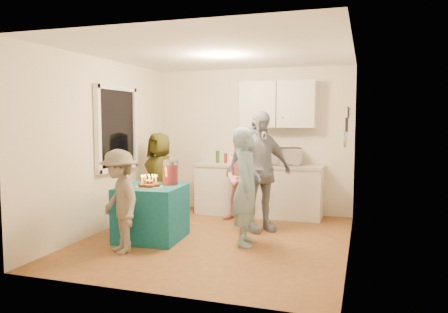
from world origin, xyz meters
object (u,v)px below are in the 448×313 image
(counter, at_px, (258,191))
(woman_back_left, at_px, (160,176))
(woman_back_right, at_px, (259,171))
(child_near_left, at_px, (120,201))
(punch_jar, at_px, (170,173))
(microwave, at_px, (286,156))
(party_table, at_px, (151,213))
(man_birthday, at_px, (247,186))
(woman_back_center, at_px, (243,178))

(counter, height_order, woman_back_left, woman_back_left)
(woman_back_right, relative_size, child_near_left, 1.38)
(counter, distance_m, punch_jar, 2.03)
(woman_back_left, bearing_deg, child_near_left, -49.78)
(counter, relative_size, microwave, 4.16)
(child_near_left, bearing_deg, woman_back_left, 140.15)
(party_table, bearing_deg, microwave, 51.77)
(party_table, height_order, woman_back_left, woman_back_left)
(microwave, height_order, woman_back_left, woman_back_left)
(punch_jar, relative_size, man_birthday, 0.21)
(punch_jar, height_order, woman_back_center, woman_back_center)
(punch_jar, relative_size, woman_back_right, 0.19)
(woman_back_center, bearing_deg, punch_jar, -122.21)
(woman_back_left, bearing_deg, woman_back_center, 37.16)
(woman_back_left, xyz_separation_m, child_near_left, (0.38, -1.91, -0.07))
(woman_back_left, bearing_deg, woman_back_right, 19.22)
(counter, height_order, child_near_left, child_near_left)
(counter, relative_size, child_near_left, 1.66)
(punch_jar, bearing_deg, man_birthday, -1.70)
(woman_back_center, bearing_deg, party_table, -124.49)
(counter, bearing_deg, microwave, 0.00)
(punch_jar, distance_m, woman_back_right, 1.34)
(counter, height_order, punch_jar, punch_jar)
(man_birthday, xyz_separation_m, woman_back_left, (-1.82, 1.08, -0.06))
(punch_jar, bearing_deg, woman_back_center, 59.60)
(woman_back_right, bearing_deg, punch_jar, 171.83)
(child_near_left, bearing_deg, microwave, 96.64)
(woman_back_center, relative_size, child_near_left, 1.11)
(counter, xyz_separation_m, man_birthday, (0.26, -1.80, 0.36))
(child_near_left, bearing_deg, woman_back_right, 87.13)
(counter, distance_m, microwave, 0.79)
(woman_back_left, height_order, child_near_left, woman_back_left)
(counter, height_order, man_birthday, man_birthday)
(counter, bearing_deg, woman_back_left, -155.23)
(man_birthday, xyz_separation_m, child_near_left, (-1.44, -0.84, -0.13))
(party_table, bearing_deg, woman_back_left, 111.24)
(punch_jar, bearing_deg, party_table, -134.12)
(woman_back_left, xyz_separation_m, woman_back_center, (1.42, 0.21, -0.00))
(counter, relative_size, woman_back_left, 1.50)
(woman_back_center, height_order, child_near_left, woman_back_center)
(party_table, distance_m, woman_back_center, 1.77)
(microwave, relative_size, punch_jar, 1.56)
(man_birthday, bearing_deg, child_near_left, 111.99)
(party_table, relative_size, woman_back_right, 0.47)
(microwave, height_order, woman_back_center, woman_back_center)
(microwave, xyz_separation_m, party_table, (-1.55, -1.97, -0.68))
(woman_back_center, xyz_separation_m, woman_back_right, (0.39, -0.52, 0.18))
(counter, relative_size, woman_back_right, 1.20)
(party_table, distance_m, punch_jar, 0.62)
(man_birthday, relative_size, child_near_left, 1.20)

